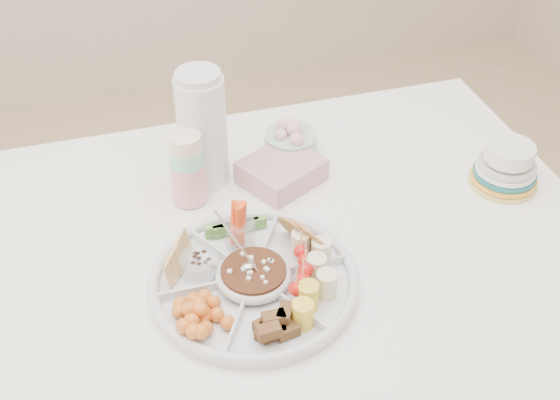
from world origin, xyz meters
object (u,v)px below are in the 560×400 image
object	(u,v)px
dining_table	(238,380)
party_tray	(254,278)
thermos	(202,127)
plate_stack	(506,166)

from	to	relation	value
dining_table	party_tray	size ratio (longest dim) A/B	4.00
dining_table	thermos	size ratio (longest dim) A/B	5.60
dining_table	party_tray	distance (m)	0.41
thermos	plate_stack	distance (m)	0.66
thermos	dining_table	bearing A→B (deg)	-91.71
dining_table	plate_stack	xyz separation A→B (m)	(0.63, 0.07, 0.43)
thermos	plate_stack	xyz separation A→B (m)	(0.62, -0.20, -0.09)
party_tray	plate_stack	bearing A→B (deg)	13.58
party_tray	plate_stack	xyz separation A→B (m)	(0.60, 0.15, 0.02)
party_tray	plate_stack	world-z (taller)	plate_stack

